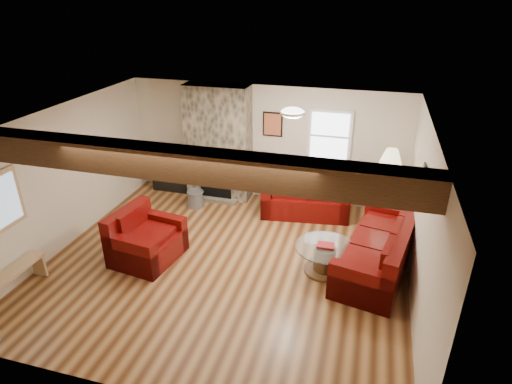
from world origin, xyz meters
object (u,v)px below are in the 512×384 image
at_px(sofa_three, 378,245).
at_px(tv_cabinet, 174,180).
at_px(television, 172,160).
at_px(armchair_red, 146,236).
at_px(coffee_table, 325,259).
at_px(floor_lamp, 391,161).
at_px(loveseat, 306,191).

xyz_separation_m(sofa_three, tv_cabinet, (-4.63, 1.98, -0.21)).
distance_m(sofa_three, television, 5.04).
height_order(sofa_three, armchair_red, sofa_three).
relative_size(armchair_red, coffee_table, 1.11).
bearing_deg(floor_lamp, loveseat, 171.32).
xyz_separation_m(loveseat, television, (-3.14, 0.30, 0.25)).
distance_m(loveseat, armchair_red, 3.39).
relative_size(armchair_red, floor_lamp, 0.68).
bearing_deg(television, tv_cabinet, 0.00).
relative_size(sofa_three, tv_cabinet, 2.48).
bearing_deg(television, armchair_red, -73.77).
height_order(loveseat, armchair_red, loveseat).
bearing_deg(television, sofa_three, -23.20).
relative_size(coffee_table, tv_cabinet, 1.07).
bearing_deg(tv_cabinet, television, 0.00).
height_order(armchair_red, floor_lamp, floor_lamp).
bearing_deg(television, coffee_table, -31.31).
relative_size(loveseat, television, 2.02).
xyz_separation_m(armchair_red, coffee_table, (3.00, 0.43, -0.20)).
relative_size(tv_cabinet, television, 1.07).
distance_m(loveseat, coffee_table, 2.13).
distance_m(television, floor_lamp, 4.79).
xyz_separation_m(sofa_three, floor_lamp, (0.08, 1.44, 0.95)).
bearing_deg(armchair_red, television, 24.21).
distance_m(loveseat, floor_lamp, 1.83).
relative_size(loveseat, floor_lamp, 1.09).
xyz_separation_m(tv_cabinet, television, (0.00, 0.00, 0.49)).
distance_m(armchair_red, television, 2.87).
bearing_deg(coffee_table, television, 148.69).
xyz_separation_m(armchair_red, television, (-0.80, 2.74, 0.27)).
xyz_separation_m(coffee_table, tv_cabinet, (-3.80, 2.31, -0.01)).
relative_size(coffee_table, floor_lamp, 0.61).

